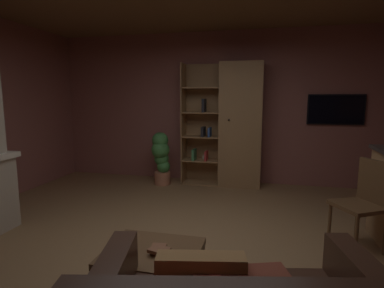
{
  "coord_description": "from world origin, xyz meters",
  "views": [
    {
      "loc": [
        0.75,
        -2.84,
        1.55
      ],
      "look_at": [
        0.0,
        0.4,
        1.05
      ],
      "focal_mm": 29.2,
      "sensor_mm": 36.0,
      "label": 1
    }
  ],
  "objects_px": {
    "bookshelf_cabinet": "(235,126)",
    "table_book_1": "(159,250)",
    "dining_chair": "(365,199)",
    "wall_mounted_tv": "(336,110)",
    "table_book_0": "(159,247)",
    "coffee_table": "(153,260)",
    "potted_floor_plant": "(161,156)"
  },
  "relations": [
    {
      "from": "coffee_table",
      "to": "wall_mounted_tv",
      "type": "xyz_separation_m",
      "value": [
        1.94,
        3.59,
        1.01
      ]
    },
    {
      "from": "table_book_0",
      "to": "wall_mounted_tv",
      "type": "bearing_deg",
      "value": 61.93
    },
    {
      "from": "coffee_table",
      "to": "table_book_0",
      "type": "bearing_deg",
      "value": 42.89
    },
    {
      "from": "table_book_0",
      "to": "wall_mounted_tv",
      "type": "height_order",
      "value": "wall_mounted_tv"
    },
    {
      "from": "coffee_table",
      "to": "potted_floor_plant",
      "type": "height_order",
      "value": "potted_floor_plant"
    },
    {
      "from": "dining_chair",
      "to": "potted_floor_plant",
      "type": "relative_size",
      "value": 0.98
    },
    {
      "from": "dining_chair",
      "to": "potted_floor_plant",
      "type": "height_order",
      "value": "potted_floor_plant"
    },
    {
      "from": "coffee_table",
      "to": "potted_floor_plant",
      "type": "bearing_deg",
      "value": 107.47
    },
    {
      "from": "bookshelf_cabinet",
      "to": "coffee_table",
      "type": "distance_m",
      "value": 3.47
    },
    {
      "from": "coffee_table",
      "to": "potted_floor_plant",
      "type": "xyz_separation_m",
      "value": [
        -0.99,
        3.15,
        0.17
      ]
    },
    {
      "from": "bookshelf_cabinet",
      "to": "dining_chair",
      "type": "height_order",
      "value": "bookshelf_cabinet"
    },
    {
      "from": "dining_chair",
      "to": "wall_mounted_tv",
      "type": "distance_m",
      "value": 2.43
    },
    {
      "from": "bookshelf_cabinet",
      "to": "potted_floor_plant",
      "type": "bearing_deg",
      "value": -169.77
    },
    {
      "from": "bookshelf_cabinet",
      "to": "table_book_1",
      "type": "height_order",
      "value": "bookshelf_cabinet"
    },
    {
      "from": "table_book_0",
      "to": "dining_chair",
      "type": "distance_m",
      "value": 2.18
    },
    {
      "from": "table_book_1",
      "to": "dining_chair",
      "type": "height_order",
      "value": "dining_chair"
    },
    {
      "from": "coffee_table",
      "to": "wall_mounted_tv",
      "type": "bearing_deg",
      "value": 61.69
    },
    {
      "from": "potted_floor_plant",
      "to": "table_book_0",
      "type": "bearing_deg",
      "value": -71.72
    },
    {
      "from": "dining_chair",
      "to": "wall_mounted_tv",
      "type": "height_order",
      "value": "wall_mounted_tv"
    },
    {
      "from": "table_book_1",
      "to": "bookshelf_cabinet",
      "type": "bearing_deg",
      "value": 86.37
    },
    {
      "from": "table_book_1",
      "to": "wall_mounted_tv",
      "type": "xyz_separation_m",
      "value": [
        1.86,
        3.65,
        0.89
      ]
    },
    {
      "from": "dining_chair",
      "to": "table_book_0",
      "type": "bearing_deg",
      "value": -144.07
    },
    {
      "from": "coffee_table",
      "to": "dining_chair",
      "type": "distance_m",
      "value": 2.24
    },
    {
      "from": "bookshelf_cabinet",
      "to": "potted_floor_plant",
      "type": "height_order",
      "value": "bookshelf_cabinet"
    },
    {
      "from": "bookshelf_cabinet",
      "to": "dining_chair",
      "type": "distance_m",
      "value": 2.62
    },
    {
      "from": "coffee_table",
      "to": "dining_chair",
      "type": "height_order",
      "value": "dining_chair"
    },
    {
      "from": "coffee_table",
      "to": "table_book_1",
      "type": "height_order",
      "value": "table_book_1"
    },
    {
      "from": "potted_floor_plant",
      "to": "wall_mounted_tv",
      "type": "height_order",
      "value": "wall_mounted_tv"
    },
    {
      "from": "dining_chair",
      "to": "wall_mounted_tv",
      "type": "relative_size",
      "value": 1.02
    },
    {
      "from": "bookshelf_cabinet",
      "to": "table_book_1",
      "type": "xyz_separation_m",
      "value": [
        -0.22,
        -3.44,
        -0.6
      ]
    },
    {
      "from": "bookshelf_cabinet",
      "to": "table_book_0",
      "type": "bearing_deg",
      "value": -94.32
    },
    {
      "from": "potted_floor_plant",
      "to": "wall_mounted_tv",
      "type": "relative_size",
      "value": 1.04
    }
  ]
}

